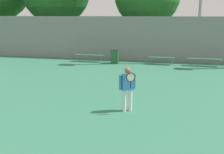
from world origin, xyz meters
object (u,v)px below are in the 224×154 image
tennis_player (128,87)px  bench_adjacent_court (204,59)px  bench_by_gate (162,58)px  bench_courtside_near (90,55)px  trash_bin (115,56)px

tennis_player → bench_adjacent_court: bearing=37.2°
bench_adjacent_court → bench_by_gate: size_ratio=1.28×
bench_courtside_near → trash_bin: bearing=-5.2°
trash_bin → bench_adjacent_court: bearing=1.6°
bench_courtside_near → trash_bin: size_ratio=2.18×
tennis_player → bench_by_gate: size_ratio=0.91×
bench_by_gate → bench_courtside_near: bearing=-180.0°
bench_courtside_near → bench_by_gate: 4.96m
bench_adjacent_court → bench_by_gate: 2.65m
tennis_player → trash_bin: (-2.21, 8.70, -0.40)m
bench_adjacent_court → bench_by_gate: bearing=180.0°
bench_by_gate → tennis_player: bearing=-96.0°
tennis_player → trash_bin: 8.99m
bench_courtside_near → bench_adjacent_court: (7.62, 0.00, 0.00)m
bench_courtside_near → bench_by_gate: bearing=0.0°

